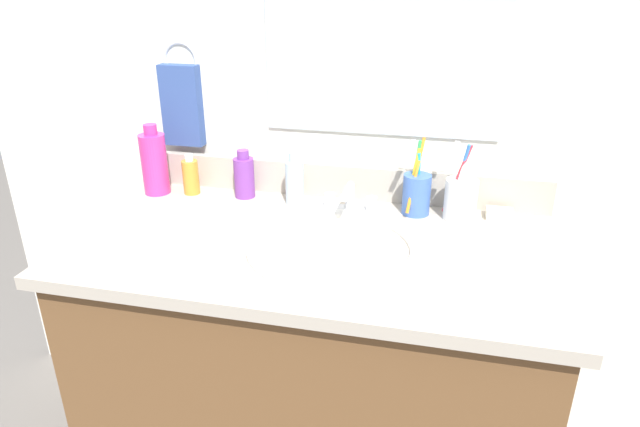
% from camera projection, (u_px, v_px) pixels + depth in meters
% --- Properties ---
extents(vanity_cabinet, '(1.04, 0.53, 0.72)m').
position_uv_depth(vanity_cabinet, '(314.00, 379.00, 1.40)').
color(vanity_cabinet, brown).
rests_on(vanity_cabinet, ground_plane).
extents(countertop, '(1.09, 0.58, 0.03)m').
position_uv_depth(countertop, '(313.00, 247.00, 1.25)').
color(countertop, '#B2A899').
rests_on(countertop, vanity_cabinet).
extents(backsplash, '(1.09, 0.02, 0.09)m').
position_uv_depth(backsplash, '(338.00, 181.00, 1.48)').
color(backsplash, '#B2A899').
rests_on(backsplash, countertop).
extents(back_wall, '(2.19, 0.04, 1.30)m').
position_uv_depth(back_wall, '(342.00, 221.00, 1.59)').
color(back_wall, white).
rests_on(back_wall, ground_plane).
extents(mirror_panel, '(0.60, 0.01, 0.56)m').
position_uv_depth(mirror_panel, '(384.00, 20.00, 1.33)').
color(mirror_panel, '#B2BCC6').
extents(towel_ring, '(0.10, 0.01, 0.10)m').
position_uv_depth(towel_ring, '(180.00, 60.00, 1.49)').
color(towel_ring, silver).
extents(hand_towel, '(0.11, 0.04, 0.22)m').
position_uv_depth(hand_towel, '(182.00, 106.00, 1.52)').
color(hand_towel, '#334C8C').
extents(sink_basin, '(0.38, 0.38, 0.11)m').
position_uv_depth(sink_basin, '(333.00, 260.00, 1.23)').
color(sink_basin, white).
rests_on(sink_basin, countertop).
extents(faucet, '(0.16, 0.10, 0.08)m').
position_uv_depth(faucet, '(349.00, 204.00, 1.38)').
color(faucet, silver).
rests_on(faucet, countertop).
extents(bottle_soap_pink, '(0.07, 0.07, 0.19)m').
position_uv_depth(bottle_soap_pink, '(154.00, 163.00, 1.49)').
color(bottle_soap_pink, '#D8338C').
rests_on(bottle_soap_pink, countertop).
extents(bottle_oil_amber, '(0.04, 0.04, 0.11)m').
position_uv_depth(bottle_oil_amber, '(191.00, 176.00, 1.50)').
color(bottle_oil_amber, gold).
rests_on(bottle_oil_amber, countertop).
extents(bottle_gel_clear, '(0.05, 0.05, 0.14)m').
position_uv_depth(bottle_gel_clear, '(295.00, 181.00, 1.43)').
color(bottle_gel_clear, silver).
rests_on(bottle_gel_clear, countertop).
extents(bottle_cream_purple, '(0.05, 0.05, 0.13)m').
position_uv_depth(bottle_cream_purple, '(244.00, 176.00, 1.47)').
color(bottle_cream_purple, '#7A3899').
rests_on(bottle_cream_purple, countertop).
extents(cup_white_ceramic, '(0.08, 0.08, 0.19)m').
position_uv_depth(cup_white_ceramic, '(460.00, 198.00, 1.34)').
color(cup_white_ceramic, white).
rests_on(cup_white_ceramic, countertop).
extents(cup_blue_plastic, '(0.07, 0.09, 0.19)m').
position_uv_depth(cup_blue_plastic, '(416.00, 192.00, 1.37)').
color(cup_blue_plastic, '#3F66B7').
rests_on(cup_blue_plastic, countertop).
extents(soap_bar, '(0.06, 0.04, 0.02)m').
position_uv_depth(soap_bar, '(499.00, 214.00, 1.36)').
color(soap_bar, white).
rests_on(soap_bar, countertop).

